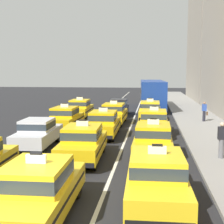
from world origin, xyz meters
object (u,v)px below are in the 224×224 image
(taxi_center_fourth, at_px, (114,113))
(taxi_right_second, at_px, (153,140))
(sedan_center_fifth, at_px, (119,107))
(taxi_left_third, at_px, (65,118))
(taxi_center_second, at_px, (83,142))
(pedestrian_mid_block, at_px, (204,111))
(sedan_left_second, at_px, (38,132))
(taxi_right_fourth, at_px, (150,110))
(taxi_right_nearest, at_px, (156,177))
(taxi_center_third, at_px, (103,123))
(taxi_right_third, at_px, (154,122))
(bus_right_fifth, at_px, (152,93))
(taxi_left_fourth, at_px, (80,108))
(taxi_center_nearest, at_px, (38,189))
(pedestrian_far_corner, at_px, (222,140))

(taxi_center_fourth, distance_m, taxi_right_second, 10.24)
(sedan_center_fifth, bearing_deg, taxi_left_third, -110.64)
(taxi_center_second, height_order, taxi_right_second, same)
(sedan_center_fifth, height_order, pedestrian_mid_block, pedestrian_mid_block)
(pedestrian_mid_block, bearing_deg, sedan_center_fifth, 153.34)
(sedan_left_second, xyz_separation_m, taxi_right_fourth, (6.11, 10.78, 0.03))
(taxi_right_nearest, height_order, taxi_right_second, same)
(taxi_center_third, xyz_separation_m, taxi_right_second, (3.17, -4.65, 0.00))
(taxi_left_third, relative_size, sedan_center_fifth, 1.05)
(taxi_center_fourth, distance_m, pedestrian_mid_block, 7.47)
(taxi_center_second, bearing_deg, taxi_right_second, 15.40)
(taxi_right_third, bearing_deg, taxi_center_third, -162.29)
(taxi_center_third, relative_size, taxi_right_third, 1.00)
(taxi_right_second, distance_m, bus_right_fifth, 20.75)
(taxi_right_third, bearing_deg, taxi_left_third, 170.65)
(taxi_right_fourth, xyz_separation_m, bus_right_fifth, (0.16, 8.66, 0.94))
(taxi_left_fourth, xyz_separation_m, taxi_center_fourth, (3.53, -3.17, 0.00))
(taxi_center_nearest, bearing_deg, taxi_left_third, 102.78)
(taxi_center_second, height_order, taxi_right_fourth, same)
(taxi_left_third, relative_size, pedestrian_far_corner, 2.70)
(taxi_left_fourth, xyz_separation_m, taxi_right_third, (6.74, -7.24, 0.00))
(pedestrian_mid_block, height_order, pedestrian_far_corner, pedestrian_far_corner)
(taxi_left_fourth, distance_m, sedan_center_fifth, 3.92)
(taxi_left_fourth, relative_size, taxi_center_nearest, 1.00)
(bus_right_fifth, bearing_deg, sedan_center_fifth, -118.53)
(taxi_right_third, height_order, pedestrian_mid_block, taxi_right_third)
(taxi_right_fourth, height_order, pedestrian_far_corner, taxi_right_fourth)
(taxi_right_nearest, xyz_separation_m, pedestrian_far_corner, (3.09, 5.25, 0.12))
(pedestrian_mid_block, bearing_deg, taxi_right_fourth, 167.87)
(taxi_center_third, xyz_separation_m, taxi_right_nearest, (3.26, -10.16, 0.00))
(sedan_center_fifth, relative_size, taxi_right_second, 0.95)
(taxi_left_third, distance_m, taxi_center_second, 8.22)
(taxi_right_second, xyz_separation_m, taxi_right_third, (0.08, 5.68, 0.00))
(taxi_center_nearest, relative_size, taxi_right_fourth, 1.01)
(taxi_right_nearest, relative_size, bus_right_fifth, 0.41)
(taxi_left_fourth, height_order, taxi_center_nearest, same)
(pedestrian_mid_block, bearing_deg, bus_right_fifth, 114.04)
(taxi_left_fourth, distance_m, taxi_center_third, 8.99)
(taxi_center_third, distance_m, sedan_center_fifth, 10.22)
(taxi_left_fourth, xyz_separation_m, taxi_center_second, (3.37, -13.83, 0.00))
(taxi_center_third, distance_m, pedestrian_mid_block, 9.83)
(taxi_right_nearest, bearing_deg, taxi_center_second, 126.24)
(taxi_center_third, relative_size, taxi_right_second, 1.00)
(bus_right_fifth, bearing_deg, pedestrian_far_corner, -81.21)
(bus_right_fifth, bearing_deg, taxi_right_nearest, -89.66)
(taxi_center_fourth, xyz_separation_m, taxi_right_second, (3.12, -9.76, 0.00))
(taxi_center_fourth, bearing_deg, taxi_right_fourth, 38.62)
(taxi_left_fourth, height_order, taxi_center_fourth, same)
(taxi_center_second, height_order, taxi_center_third, same)
(taxi_center_nearest, xyz_separation_m, taxi_center_third, (0.05, 11.57, 0.00))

